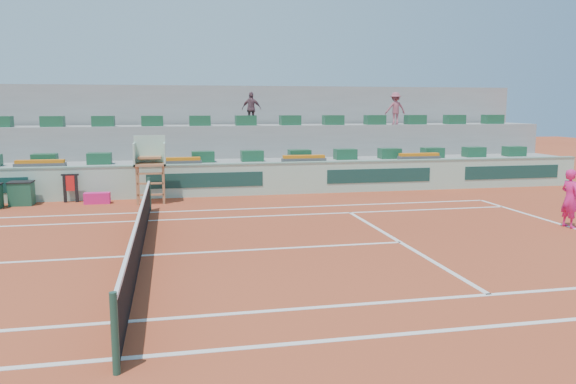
{
  "coord_description": "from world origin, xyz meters",
  "views": [
    {
      "loc": [
        0.79,
        -13.03,
        3.41
      ],
      "look_at": [
        4.0,
        2.5,
        1.0
      ],
      "focal_mm": 35.0,
      "sensor_mm": 36.0,
      "label": 1
    }
  ],
  "objects_px": {
    "player_bag": "(97,198)",
    "tennis_player": "(570,198)",
    "umpire_chair": "(150,160)",
    "drink_cooler_a": "(22,193)"
  },
  "relations": [
    {
      "from": "player_bag",
      "to": "tennis_player",
      "type": "xyz_separation_m",
      "value": [
        13.7,
        -6.91,
        0.65
      ]
    },
    {
      "from": "tennis_player",
      "to": "umpire_chair",
      "type": "bearing_deg",
      "value": 150.21
    },
    {
      "from": "drink_cooler_a",
      "to": "umpire_chair",
      "type": "bearing_deg",
      "value": -4.37
    },
    {
      "from": "player_bag",
      "to": "tennis_player",
      "type": "height_order",
      "value": "tennis_player"
    },
    {
      "from": "player_bag",
      "to": "umpire_chair",
      "type": "distance_m",
      "value": 2.32
    },
    {
      "from": "player_bag",
      "to": "drink_cooler_a",
      "type": "bearing_deg",
      "value": 175.6
    },
    {
      "from": "player_bag",
      "to": "umpire_chair",
      "type": "xyz_separation_m",
      "value": [
        1.88,
        -0.14,
        1.35
      ]
    },
    {
      "from": "player_bag",
      "to": "umpire_chair",
      "type": "relative_size",
      "value": 0.37
    },
    {
      "from": "umpire_chair",
      "to": "tennis_player",
      "type": "bearing_deg",
      "value": -29.79
    },
    {
      "from": "tennis_player",
      "to": "drink_cooler_a",
      "type": "bearing_deg",
      "value": 156.37
    }
  ]
}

